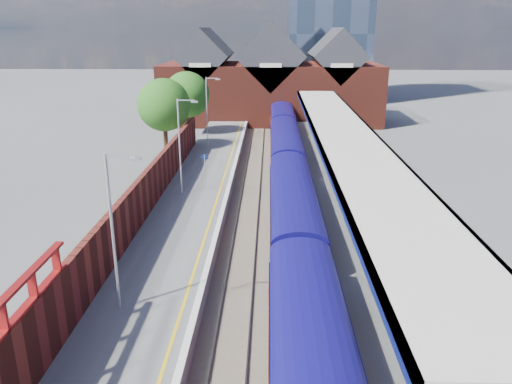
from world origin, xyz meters
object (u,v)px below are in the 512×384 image
(lamp_post_d, at_px, (208,107))
(parked_car_dark, at_px, (433,300))
(lamp_post_b, at_px, (115,224))
(platform_sign, at_px, (205,165))
(train, at_px, (288,170))
(lamp_post_c, at_px, (181,141))
(parked_car_blue, at_px, (380,195))

(lamp_post_d, relative_size, parked_car_dark, 1.56)
(lamp_post_b, relative_size, lamp_post_d, 1.00)
(platform_sign, relative_size, parked_car_dark, 0.56)
(lamp_post_b, relative_size, parked_car_dark, 1.56)
(platform_sign, bearing_deg, lamp_post_d, 95.56)
(train, height_order, lamp_post_d, lamp_post_d)
(lamp_post_c, bearing_deg, lamp_post_b, -90.00)
(lamp_post_b, distance_m, parked_car_dark, 13.89)
(parked_car_dark, xyz_separation_m, parked_car_blue, (0.72, 14.46, -0.12))
(parked_car_blue, bearing_deg, lamp_post_d, 37.36)
(parked_car_blue, bearing_deg, lamp_post_c, 82.23)
(lamp_post_b, height_order, parked_car_blue, lamp_post_b)
(train, bearing_deg, lamp_post_d, 120.54)
(lamp_post_d, xyz_separation_m, parked_car_dark, (13.48, -31.98, -3.34))
(parked_car_dark, bearing_deg, train, 6.81)
(lamp_post_c, xyz_separation_m, parked_car_dark, (13.48, -15.98, -3.34))
(platform_sign, bearing_deg, lamp_post_b, -94.33)
(lamp_post_b, xyz_separation_m, lamp_post_d, (0.00, 32.00, 0.00))
(lamp_post_b, xyz_separation_m, parked_car_blue, (14.20, 14.48, -3.46))
(lamp_post_c, relative_size, parked_car_blue, 1.83)
(parked_car_blue, bearing_deg, lamp_post_b, 133.91)
(parked_car_dark, relative_size, parked_car_blue, 1.17)
(lamp_post_c, bearing_deg, train, 18.87)
(train, height_order, parked_car_blue, train)
(platform_sign, distance_m, parked_car_dark, 21.71)
(train, height_order, parked_car_dark, train)
(lamp_post_b, distance_m, parked_car_blue, 20.57)
(train, relative_size, lamp_post_b, 9.42)
(lamp_post_d, xyz_separation_m, platform_sign, (1.36, -14.00, -2.30))
(train, xyz_separation_m, lamp_post_b, (-7.86, -18.69, 2.87))
(train, bearing_deg, parked_car_dark, -73.23)
(train, distance_m, platform_sign, 6.55)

